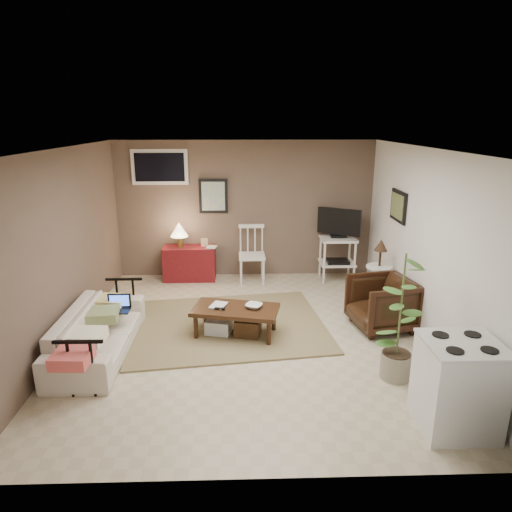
{
  "coord_description": "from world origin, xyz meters",
  "views": [
    {
      "loc": [
        -0.05,
        -5.44,
        2.72
      ],
      "look_at": [
        0.13,
        0.35,
        0.99
      ],
      "focal_mm": 32.0,
      "sensor_mm": 36.0,
      "label": 1
    }
  ],
  "objects_px": {
    "red_console": "(189,260)",
    "tv_stand": "(338,243)",
    "potted_plant": "(400,313)",
    "stove": "(458,386)",
    "sofa": "(97,325)",
    "side_table": "(379,265)",
    "armchair": "(382,301)",
    "coffee_table": "(235,319)",
    "spindle_chair": "(252,256)"
  },
  "relations": [
    {
      "from": "red_console",
      "to": "tv_stand",
      "type": "xyz_separation_m",
      "value": [
        2.61,
        -0.09,
        0.32
      ]
    },
    {
      "from": "potted_plant",
      "to": "stove",
      "type": "height_order",
      "value": "potted_plant"
    },
    {
      "from": "stove",
      "to": "sofa",
      "type": "bearing_deg",
      "value": 157.56
    },
    {
      "from": "potted_plant",
      "to": "red_console",
      "type": "bearing_deg",
      "value": 128.31
    },
    {
      "from": "side_table",
      "to": "armchair",
      "type": "height_order",
      "value": "side_table"
    },
    {
      "from": "coffee_table",
      "to": "sofa",
      "type": "xyz_separation_m",
      "value": [
        -1.64,
        -0.41,
        0.14
      ]
    },
    {
      "from": "side_table",
      "to": "sofa",
      "type": "bearing_deg",
      "value": -160.12
    },
    {
      "from": "tv_stand",
      "to": "armchair",
      "type": "relative_size",
      "value": 1.64
    },
    {
      "from": "red_console",
      "to": "armchair",
      "type": "bearing_deg",
      "value": -36.2
    },
    {
      "from": "coffee_table",
      "to": "stove",
      "type": "height_order",
      "value": "stove"
    },
    {
      "from": "stove",
      "to": "potted_plant",
      "type": "bearing_deg",
      "value": 107.29
    },
    {
      "from": "spindle_chair",
      "to": "tv_stand",
      "type": "distance_m",
      "value": 1.52
    },
    {
      "from": "spindle_chair",
      "to": "tv_stand",
      "type": "relative_size",
      "value": 0.77
    },
    {
      "from": "coffee_table",
      "to": "side_table",
      "type": "relative_size",
      "value": 1.14
    },
    {
      "from": "potted_plant",
      "to": "side_table",
      "type": "bearing_deg",
      "value": 79.35
    },
    {
      "from": "side_table",
      "to": "potted_plant",
      "type": "distance_m",
      "value": 2.08
    },
    {
      "from": "potted_plant",
      "to": "stove",
      "type": "distance_m",
      "value": 0.95
    },
    {
      "from": "red_console",
      "to": "sofa",
      "type": "bearing_deg",
      "value": -106.88
    },
    {
      "from": "tv_stand",
      "to": "side_table",
      "type": "bearing_deg",
      "value": -72.0
    },
    {
      "from": "coffee_table",
      "to": "potted_plant",
      "type": "relative_size",
      "value": 0.82
    },
    {
      "from": "sofa",
      "to": "armchair",
      "type": "height_order",
      "value": "armchair"
    },
    {
      "from": "coffee_table",
      "to": "tv_stand",
      "type": "bearing_deg",
      "value": 50.48
    },
    {
      "from": "sofa",
      "to": "side_table",
      "type": "bearing_deg",
      "value": -70.12
    },
    {
      "from": "coffee_table",
      "to": "armchair",
      "type": "height_order",
      "value": "armchair"
    },
    {
      "from": "coffee_table",
      "to": "red_console",
      "type": "xyz_separation_m",
      "value": [
        -0.84,
        2.23,
        0.13
      ]
    },
    {
      "from": "tv_stand",
      "to": "potted_plant",
      "type": "height_order",
      "value": "potted_plant"
    },
    {
      "from": "armchair",
      "to": "potted_plant",
      "type": "height_order",
      "value": "potted_plant"
    },
    {
      "from": "red_console",
      "to": "tv_stand",
      "type": "bearing_deg",
      "value": -1.89
    },
    {
      "from": "spindle_chair",
      "to": "armchair",
      "type": "relative_size",
      "value": 1.26
    },
    {
      "from": "red_console",
      "to": "armchair",
      "type": "xyz_separation_m",
      "value": [
        2.81,
        -2.06,
        0.03
      ]
    },
    {
      "from": "tv_stand",
      "to": "side_table",
      "type": "distance_m",
      "value": 1.24
    },
    {
      "from": "tv_stand",
      "to": "stove",
      "type": "relative_size",
      "value": 1.47
    },
    {
      "from": "coffee_table",
      "to": "sofa",
      "type": "height_order",
      "value": "sofa"
    },
    {
      "from": "coffee_table",
      "to": "potted_plant",
      "type": "height_order",
      "value": "potted_plant"
    },
    {
      "from": "sofa",
      "to": "stove",
      "type": "relative_size",
      "value": 2.17
    },
    {
      "from": "side_table",
      "to": "potted_plant",
      "type": "xyz_separation_m",
      "value": [
        -0.38,
        -2.04,
        0.13
      ]
    },
    {
      "from": "stove",
      "to": "tv_stand",
      "type": "bearing_deg",
      "value": 93.72
    },
    {
      "from": "red_console",
      "to": "stove",
      "type": "xyz_separation_m",
      "value": [
        2.88,
        -4.16,
        0.07
      ]
    },
    {
      "from": "armchair",
      "to": "spindle_chair",
      "type": "bearing_deg",
      "value": -150.01
    },
    {
      "from": "side_table",
      "to": "potted_plant",
      "type": "bearing_deg",
      "value": -100.65
    },
    {
      "from": "armchair",
      "to": "red_console",
      "type": "bearing_deg",
      "value": -137.72
    },
    {
      "from": "side_table",
      "to": "armchair",
      "type": "bearing_deg",
      "value": -102.8
    },
    {
      "from": "sofa",
      "to": "armchair",
      "type": "bearing_deg",
      "value": -80.91
    },
    {
      "from": "spindle_chair",
      "to": "sofa",
      "type": "bearing_deg",
      "value": -127.33
    },
    {
      "from": "side_table",
      "to": "red_console",
      "type": "bearing_deg",
      "value": 157.08
    },
    {
      "from": "armchair",
      "to": "potted_plant",
      "type": "distance_m",
      "value": 1.32
    },
    {
      "from": "sofa",
      "to": "stove",
      "type": "bearing_deg",
      "value": -112.44
    },
    {
      "from": "red_console",
      "to": "armchair",
      "type": "distance_m",
      "value": 3.49
    },
    {
      "from": "sofa",
      "to": "coffee_table",
      "type": "bearing_deg",
      "value": -76.08
    },
    {
      "from": "tv_stand",
      "to": "armchair",
      "type": "bearing_deg",
      "value": -84.13
    }
  ]
}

